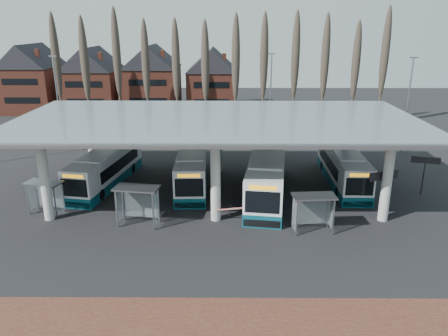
{
  "coord_description": "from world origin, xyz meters",
  "views": [
    {
      "loc": [
        0.78,
        -26.2,
        13.47
      ],
      "look_at": [
        0.57,
        7.0,
        2.42
      ],
      "focal_mm": 35.0,
      "sensor_mm": 36.0,
      "label": 1
    }
  ],
  "objects_px": {
    "shelter_1": "(138,197)",
    "bus_3": "(342,167)",
    "bus_2": "(267,175)",
    "shelter_0": "(46,190)",
    "bus_0": "(106,168)",
    "bus_1": "(192,167)",
    "shelter_2": "(313,205)"
  },
  "relations": [
    {
      "from": "bus_1",
      "to": "bus_3",
      "type": "height_order",
      "value": "bus_1"
    },
    {
      "from": "shelter_0",
      "to": "shelter_1",
      "type": "bearing_deg",
      "value": -1.6
    },
    {
      "from": "bus_3",
      "to": "shelter_2",
      "type": "bearing_deg",
      "value": -113.22
    },
    {
      "from": "bus_2",
      "to": "shelter_2",
      "type": "bearing_deg",
      "value": -61.61
    },
    {
      "from": "shelter_1",
      "to": "shelter_0",
      "type": "bearing_deg",
      "value": 173.58
    },
    {
      "from": "shelter_0",
      "to": "shelter_1",
      "type": "distance_m",
      "value": 7.45
    },
    {
      "from": "bus_0",
      "to": "bus_1",
      "type": "bearing_deg",
      "value": 11.24
    },
    {
      "from": "bus_0",
      "to": "bus_3",
      "type": "height_order",
      "value": "bus_3"
    },
    {
      "from": "bus_2",
      "to": "shelter_1",
      "type": "xyz_separation_m",
      "value": [
        -9.45,
        -5.66,
        0.39
      ]
    },
    {
      "from": "shelter_1",
      "to": "shelter_2",
      "type": "xyz_separation_m",
      "value": [
        11.94,
        -0.99,
        -0.13
      ]
    },
    {
      "from": "bus_3",
      "to": "shelter_2",
      "type": "height_order",
      "value": "bus_3"
    },
    {
      "from": "bus_0",
      "to": "bus_2",
      "type": "height_order",
      "value": "bus_2"
    },
    {
      "from": "bus_3",
      "to": "shelter_0",
      "type": "distance_m",
      "value": 24.46
    },
    {
      "from": "bus_2",
      "to": "bus_3",
      "type": "height_order",
      "value": "bus_2"
    },
    {
      "from": "bus_2",
      "to": "bus_3",
      "type": "distance_m",
      "value": 7.49
    },
    {
      "from": "shelter_0",
      "to": "shelter_2",
      "type": "distance_m",
      "value": 19.35
    },
    {
      "from": "bus_2",
      "to": "shelter_1",
      "type": "distance_m",
      "value": 11.03
    },
    {
      "from": "bus_1",
      "to": "shelter_2",
      "type": "distance_m",
      "value": 12.82
    },
    {
      "from": "bus_1",
      "to": "shelter_2",
      "type": "xyz_separation_m",
      "value": [
        8.79,
        -9.32,
        0.42
      ]
    },
    {
      "from": "shelter_0",
      "to": "shelter_1",
      "type": "height_order",
      "value": "shelter_1"
    },
    {
      "from": "shelter_1",
      "to": "bus_1",
      "type": "bearing_deg",
      "value": 77.91
    },
    {
      "from": "bus_2",
      "to": "bus_0",
      "type": "bearing_deg",
      "value": 177.87
    },
    {
      "from": "bus_3",
      "to": "shelter_1",
      "type": "distance_m",
      "value": 18.47
    },
    {
      "from": "bus_1",
      "to": "shelter_1",
      "type": "distance_m",
      "value": 8.92
    },
    {
      "from": "bus_1",
      "to": "bus_3",
      "type": "bearing_deg",
      "value": -0.78
    },
    {
      "from": "bus_1",
      "to": "bus_2",
      "type": "bearing_deg",
      "value": -24.81
    },
    {
      "from": "shelter_2",
      "to": "bus_3",
      "type": "bearing_deg",
      "value": 61.47
    },
    {
      "from": "shelter_1",
      "to": "bus_3",
      "type": "bearing_deg",
      "value": 36.3
    },
    {
      "from": "bus_0",
      "to": "shelter_0",
      "type": "relative_size",
      "value": 3.96
    },
    {
      "from": "shelter_0",
      "to": "bus_2",
      "type": "bearing_deg",
      "value": 26.07
    },
    {
      "from": "bus_1",
      "to": "bus_2",
      "type": "relative_size",
      "value": 0.89
    },
    {
      "from": "bus_2",
      "to": "shelter_0",
      "type": "relative_size",
      "value": 4.49
    }
  ]
}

